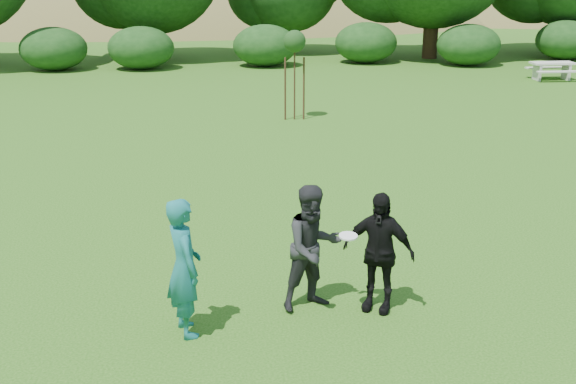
% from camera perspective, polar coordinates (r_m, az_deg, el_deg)
% --- Properties ---
extents(ground, '(120.00, 120.00, 0.00)m').
position_cam_1_polar(ground, '(10.31, 1.75, -11.02)').
color(ground, '#19470C').
rests_on(ground, ground).
extents(player_teal, '(0.68, 0.83, 1.98)m').
position_cam_1_polar(player_teal, '(9.98, -8.21, -5.91)').
color(player_teal, '#176667').
rests_on(player_teal, ground).
extents(player_grey, '(1.13, 1.01, 1.91)m').
position_cam_1_polar(player_grey, '(10.61, 2.00, -4.43)').
color(player_grey, '#242426').
rests_on(player_grey, ground).
extents(player_black, '(1.16, 0.90, 1.83)m').
position_cam_1_polar(player_black, '(10.65, 7.16, -4.71)').
color(player_black, black).
rests_on(player_black, ground).
extents(frisbee, '(0.27, 0.27, 0.05)m').
position_cam_1_polar(frisbee, '(10.31, 4.78, -3.49)').
color(frisbee, white).
rests_on(frisbee, ground).
extents(sapling, '(0.70, 0.70, 2.85)m').
position_cam_1_polar(sapling, '(23.13, 0.53, 11.63)').
color(sapling, '#3A2416').
rests_on(sapling, ground).
extents(picnic_table, '(1.80, 1.48, 0.76)m').
position_cam_1_polar(picnic_table, '(33.18, 20.14, 9.20)').
color(picnic_table, beige).
rests_on(picnic_table, ground).
extents(hillside, '(150.00, 72.00, 52.00)m').
position_cam_1_polar(hillside, '(79.23, -5.32, 5.61)').
color(hillside, olive).
rests_on(hillside, ground).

